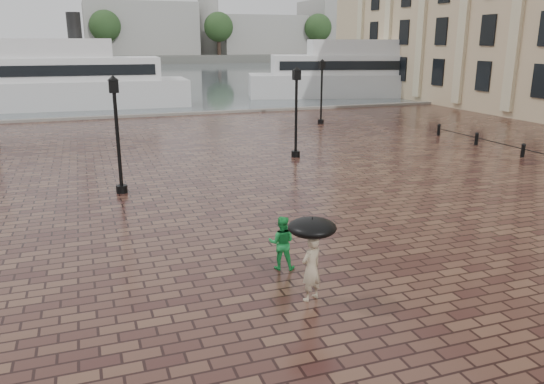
{
  "coord_description": "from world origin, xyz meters",
  "views": [
    {
      "loc": [
        -7.13,
        -10.92,
        5.77
      ],
      "look_at": [
        -2.02,
        3.49,
        1.4
      ],
      "focal_mm": 35.0,
      "sensor_mm": 36.0,
      "label": 1
    }
  ],
  "objects_px": {
    "street_lamps": "(194,107)",
    "ferry_near": "(43,80)",
    "child_pedestrian": "(282,243)",
    "ferry_far": "(364,73)",
    "adult_pedestrian": "(311,268)"
  },
  "relations": [
    {
      "from": "street_lamps",
      "to": "ferry_near",
      "type": "relative_size",
      "value": 0.85
    },
    {
      "from": "street_lamps",
      "to": "child_pedestrian",
      "type": "distance_m",
      "value": 16.49
    },
    {
      "from": "child_pedestrian",
      "to": "ferry_far",
      "type": "distance_m",
      "value": 46.34
    },
    {
      "from": "street_lamps",
      "to": "ferry_far",
      "type": "bearing_deg",
      "value": 44.93
    },
    {
      "from": "adult_pedestrian",
      "to": "ferry_near",
      "type": "xyz_separation_m",
      "value": [
        -7.65,
        40.98,
        1.67
      ]
    },
    {
      "from": "street_lamps",
      "to": "child_pedestrian",
      "type": "relative_size",
      "value": 14.9
    },
    {
      "from": "child_pedestrian",
      "to": "ferry_near",
      "type": "distance_m",
      "value": 39.89
    },
    {
      "from": "adult_pedestrian",
      "to": "ferry_far",
      "type": "height_order",
      "value": "ferry_far"
    },
    {
      "from": "street_lamps",
      "to": "adult_pedestrian",
      "type": "height_order",
      "value": "street_lamps"
    },
    {
      "from": "street_lamps",
      "to": "ferry_far",
      "type": "height_order",
      "value": "ferry_far"
    },
    {
      "from": "street_lamps",
      "to": "ferry_near",
      "type": "bearing_deg",
      "value": 110.99
    },
    {
      "from": "ferry_near",
      "to": "child_pedestrian",
      "type": "bearing_deg",
      "value": -76.75
    },
    {
      "from": "adult_pedestrian",
      "to": "ferry_near",
      "type": "bearing_deg",
      "value": -102.46
    },
    {
      "from": "adult_pedestrian",
      "to": "street_lamps",
      "type": "bearing_deg",
      "value": -116.4
    },
    {
      "from": "ferry_far",
      "to": "street_lamps",
      "type": "bearing_deg",
      "value": -120.13
    }
  ]
}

